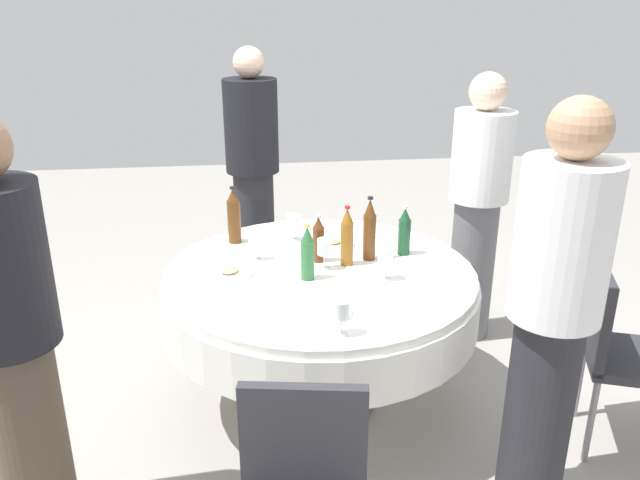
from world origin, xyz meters
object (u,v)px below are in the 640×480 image
at_px(dining_table, 320,298).
at_px(person_rear, 477,206).
at_px(wine_glass_east, 341,310).
at_px(bottle_brown_inner, 318,240).
at_px(plate_far, 229,272).
at_px(bottle_green_rear, 307,254).
at_px(bottle_amber_south, 347,238).
at_px(person_west, 253,175).
at_px(bottle_brown_outer, 234,217).
at_px(wine_glass_far, 324,248).
at_px(person_east, 553,312).
at_px(wine_glass_south, 294,223).
at_px(bottle_dark_green_west, 404,232).
at_px(plate_north, 332,243).
at_px(plate_right, 321,311).
at_px(wine_glass_outer, 385,258).
at_px(wine_glass_mid, 255,242).
at_px(bottle_brown_east, 369,230).
at_px(chair_outer, 617,344).
at_px(person_inner, 11,334).

bearing_deg(dining_table, person_rear, 121.49).
xyz_separation_m(dining_table, wine_glass_east, (0.62, 0.01, 0.25)).
bearing_deg(bottle_brown_inner, plate_far, -75.18).
xyz_separation_m(bottle_green_rear, bottle_amber_south, (-0.15, 0.21, 0.01)).
height_order(wine_glass_east, person_west, person_west).
xyz_separation_m(bottle_brown_outer, wine_glass_far, (0.41, 0.43, -0.03)).
bearing_deg(person_east, wine_glass_south, -98.99).
height_order(bottle_green_rear, bottle_brown_outer, bottle_brown_outer).
relative_size(bottle_dark_green_west, plate_north, 1.11).
distance_m(dining_table, person_east, 1.14).
bearing_deg(plate_right, wine_glass_outer, 131.46).
bearing_deg(person_rear, wine_glass_mid, -102.85).
distance_m(bottle_brown_inner, person_west, 1.17).
bearing_deg(person_rear, dining_table, -90.00).
bearing_deg(wine_glass_mid, wine_glass_south, 139.99).
xyz_separation_m(wine_glass_south, person_rear, (-0.18, 1.08, -0.01)).
bearing_deg(bottle_brown_inner, dining_table, -3.12).
height_order(wine_glass_mid, wine_glass_far, wine_glass_far).
xyz_separation_m(bottle_dark_green_west, person_west, (-1.09, -0.73, 0.03)).
height_order(wine_glass_far, person_rear, person_rear).
height_order(plate_north, person_rear, person_rear).
height_order(bottle_brown_inner, wine_glass_south, bottle_brown_inner).
bearing_deg(bottle_amber_south, wine_glass_far, -70.04).
bearing_deg(plate_far, plate_right, 41.81).
relative_size(wine_glass_far, plate_far, 0.69).
height_order(bottle_brown_east, plate_north, bottle_brown_east).
bearing_deg(bottle_amber_south, person_rear, 122.75).
xyz_separation_m(bottle_green_rear, bottle_brown_outer, (-0.51, -0.33, 0.02)).
bearing_deg(wine_glass_south, plate_right, 2.88).
xyz_separation_m(bottle_brown_outer, person_east, (1.21, 1.17, -0.01)).
xyz_separation_m(bottle_brown_inner, person_east, (0.90, 0.76, 0.02)).
height_order(bottle_brown_inner, chair_outer, bottle_brown_inner).
bearing_deg(chair_outer, plate_right, -71.54).
bearing_deg(plate_far, bottle_brown_outer, 176.49).
bearing_deg(chair_outer, bottle_brown_outer, -97.84).
bearing_deg(wine_glass_east, bottle_brown_inner, -179.98).
bearing_deg(plate_right, bottle_brown_east, 150.60).
relative_size(wine_glass_east, person_rear, 0.09).
height_order(wine_glass_outer, person_east, person_east).
xyz_separation_m(bottle_dark_green_west, wine_glass_mid, (-0.02, -0.75, -0.02)).
height_order(bottle_brown_east, person_east, person_east).
bearing_deg(wine_glass_south, bottle_amber_south, 31.90).
height_order(bottle_green_rear, person_rear, person_rear).
xyz_separation_m(dining_table, wine_glass_mid, (-0.17, -0.30, 0.24)).
distance_m(bottle_dark_green_west, person_west, 1.32).
relative_size(bottle_brown_east, plate_north, 1.41).
bearing_deg(wine_glass_mid, person_inner, -45.51).
bearing_deg(bottle_brown_outer, person_inner, -34.80).
height_order(bottle_brown_outer, person_rear, person_rear).
relative_size(plate_far, person_west, 0.13).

